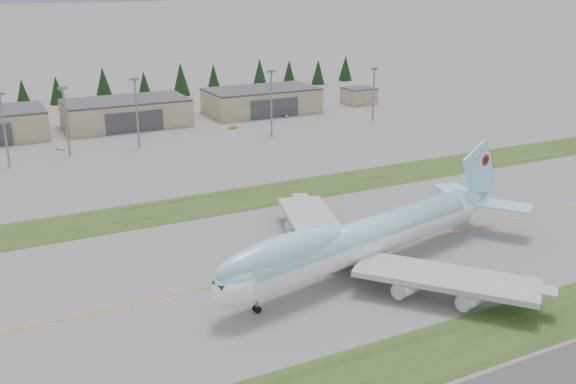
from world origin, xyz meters
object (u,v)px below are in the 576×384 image
hangar_right (262,100)px  service_vehicle_c (286,117)px  service_vehicle_a (60,150)px  hangar_center (126,113)px  boeing_747_freighter (363,239)px  service_vehicle_b (233,128)px

hangar_right → service_vehicle_c: 16.46m
service_vehicle_a → hangar_center: bearing=9.1°
hangar_center → hangar_right: same height
hangar_center → service_vehicle_a: (-30.06, -27.57, -5.39)m
boeing_747_freighter → hangar_center: boeing_747_freighter is taller
service_vehicle_a → service_vehicle_c: 95.49m
hangar_right → service_vehicle_a: bearing=-163.0°
hangar_center → service_vehicle_b: (36.31, -24.21, -5.39)m
service_vehicle_b → service_vehicle_c: size_ratio=1.10×
hangar_right → service_vehicle_b: hangar_right is taller
hangar_center → service_vehicle_a: bearing=-137.5°
service_vehicle_b → service_vehicle_c: service_vehicle_b is taller
hangar_right → hangar_center: bearing=180.0°
boeing_747_freighter → hangar_right: bearing=59.8°
service_vehicle_b → hangar_center: bearing=46.6°
service_vehicle_a → service_vehicle_b: 66.46m
service_vehicle_a → service_vehicle_c: size_ratio=0.93×
boeing_747_freighter → service_vehicle_c: bearing=56.5°
service_vehicle_a → boeing_747_freighter: bearing=-106.4°
boeing_747_freighter → service_vehicle_b: size_ratio=20.45×
hangar_center → hangar_right: 60.00m
hangar_center → service_vehicle_c: size_ratio=13.18×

